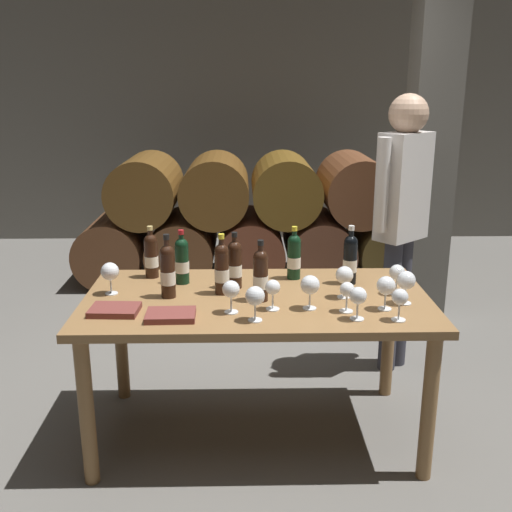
{
  "coord_description": "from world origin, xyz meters",
  "views": [
    {
      "loc": [
        -0.06,
        -2.77,
        1.78
      ],
      "look_at": [
        0.0,
        0.2,
        0.91
      ],
      "focal_mm": 41.92,
      "sensor_mm": 36.0,
      "label": 1
    }
  ],
  "objects_px": {
    "wine_bottle_0": "(235,264)",
    "wine_glass_5": "(400,298)",
    "wine_glass_10": "(310,286)",
    "wine_glass_11": "(347,291)",
    "wine_bottle_2": "(151,255)",
    "wine_glass_9": "(231,290)",
    "wine_bottle_1": "(261,275)",
    "sommelier_presenting": "(402,208)",
    "wine_glass_6": "(255,297)",
    "leather_ledger": "(115,310)",
    "wine_bottle_6": "(350,259)",
    "wine_glass_3": "(386,286)",
    "wine_glass_8": "(344,276)",
    "wine_bottle_4": "(222,268)",
    "wine_glass_4": "(110,272)",
    "wine_bottle_5": "(294,256)",
    "dining_table": "(257,314)",
    "wine_glass_1": "(358,297)",
    "wine_glass_2": "(273,289)",
    "wine_glass_0": "(397,273)",
    "tasting_notebook": "(171,315)",
    "wine_bottle_3": "(182,260)",
    "wine_bottle_7": "(168,270)",
    "wine_glass_7": "(406,281)"
  },
  "relations": [
    {
      "from": "wine_bottle_1",
      "to": "wine_glass_7",
      "type": "height_order",
      "value": "wine_bottle_1"
    },
    {
      "from": "dining_table",
      "to": "wine_bottle_6",
      "type": "relative_size",
      "value": 5.46
    },
    {
      "from": "wine_glass_3",
      "to": "wine_glass_8",
      "type": "relative_size",
      "value": 1.01
    },
    {
      "from": "wine_bottle_6",
      "to": "sommelier_presenting",
      "type": "relative_size",
      "value": 0.18
    },
    {
      "from": "wine_glass_2",
      "to": "wine_glass_8",
      "type": "xyz_separation_m",
      "value": [
        0.36,
        0.15,
        0.01
      ]
    },
    {
      "from": "wine_glass_3",
      "to": "wine_bottle_7",
      "type": "bearing_deg",
      "value": 169.51
    },
    {
      "from": "wine_glass_9",
      "to": "wine_glass_11",
      "type": "height_order",
      "value": "wine_glass_9"
    },
    {
      "from": "wine_bottle_1",
      "to": "wine_bottle_6",
      "type": "distance_m",
      "value": 0.53
    },
    {
      "from": "tasting_notebook",
      "to": "sommelier_presenting",
      "type": "bearing_deg",
      "value": 36.89
    },
    {
      "from": "wine_bottle_5",
      "to": "wine_bottle_7",
      "type": "distance_m",
      "value": 0.7
    },
    {
      "from": "wine_glass_4",
      "to": "leather_ledger",
      "type": "relative_size",
      "value": 0.74
    },
    {
      "from": "dining_table",
      "to": "wine_bottle_0",
      "type": "bearing_deg",
      "value": 128.37
    },
    {
      "from": "wine_bottle_1",
      "to": "wine_glass_6",
      "type": "relative_size",
      "value": 1.88
    },
    {
      "from": "wine_glass_0",
      "to": "tasting_notebook",
      "type": "relative_size",
      "value": 0.69
    },
    {
      "from": "wine_bottle_4",
      "to": "wine_glass_3",
      "type": "xyz_separation_m",
      "value": [
        0.76,
        -0.23,
        -0.02
      ]
    },
    {
      "from": "wine_glass_10",
      "to": "wine_glass_5",
      "type": "bearing_deg",
      "value": -21.52
    },
    {
      "from": "wine_bottle_0",
      "to": "tasting_notebook",
      "type": "relative_size",
      "value": 1.33
    },
    {
      "from": "wine_bottle_6",
      "to": "wine_glass_1",
      "type": "relative_size",
      "value": 2.05
    },
    {
      "from": "wine_glass_9",
      "to": "sommelier_presenting",
      "type": "xyz_separation_m",
      "value": [
        1.02,
        0.96,
        0.17
      ]
    },
    {
      "from": "wine_bottle_1",
      "to": "sommelier_presenting",
      "type": "height_order",
      "value": "sommelier_presenting"
    },
    {
      "from": "wine_bottle_6",
      "to": "wine_glass_6",
      "type": "distance_m",
      "value": 0.71
    },
    {
      "from": "wine_bottle_0",
      "to": "wine_glass_9",
      "type": "height_order",
      "value": "wine_bottle_0"
    },
    {
      "from": "wine_glass_6",
      "to": "wine_glass_2",
      "type": "bearing_deg",
      "value": 57.78
    },
    {
      "from": "wine_glass_10",
      "to": "wine_glass_11",
      "type": "xyz_separation_m",
      "value": [
        0.17,
        -0.04,
        -0.01
      ]
    },
    {
      "from": "wine_bottle_0",
      "to": "wine_glass_5",
      "type": "distance_m",
      "value": 0.86
    },
    {
      "from": "wine_bottle_1",
      "to": "wine_bottle_4",
      "type": "distance_m",
      "value": 0.22
    },
    {
      "from": "wine_bottle_3",
      "to": "sommelier_presenting",
      "type": "xyz_separation_m",
      "value": [
        1.28,
        0.53,
        0.16
      ]
    },
    {
      "from": "wine_glass_6",
      "to": "leather_ledger",
      "type": "distance_m",
      "value": 0.66
    },
    {
      "from": "wine_bottle_7",
      "to": "wine_glass_10",
      "type": "xyz_separation_m",
      "value": [
        0.68,
        -0.17,
        -0.02
      ]
    },
    {
      "from": "wine_glass_0",
      "to": "tasting_notebook",
      "type": "xyz_separation_m",
      "value": [
        -1.09,
        -0.29,
        -0.09
      ]
    },
    {
      "from": "wine_bottle_0",
      "to": "sommelier_presenting",
      "type": "distance_m",
      "value": 1.19
    },
    {
      "from": "wine_bottle_0",
      "to": "wine_glass_0",
      "type": "relative_size",
      "value": 1.92
    },
    {
      "from": "wine_bottle_6",
      "to": "wine_bottle_1",
      "type": "bearing_deg",
      "value": -152.65
    },
    {
      "from": "wine_bottle_2",
      "to": "wine_bottle_1",
      "type": "bearing_deg",
      "value": -32.81
    },
    {
      "from": "wine_bottle_6",
      "to": "wine_glass_9",
      "type": "distance_m",
      "value": 0.73
    },
    {
      "from": "wine_bottle_0",
      "to": "wine_glass_2",
      "type": "xyz_separation_m",
      "value": [
        0.18,
        -0.31,
        -0.02
      ]
    },
    {
      "from": "wine_glass_3",
      "to": "sommelier_presenting",
      "type": "relative_size",
      "value": 0.09
    },
    {
      "from": "wine_bottle_4",
      "to": "tasting_notebook",
      "type": "height_order",
      "value": "wine_bottle_4"
    },
    {
      "from": "wine_bottle_0",
      "to": "wine_bottle_2",
      "type": "distance_m",
      "value": 0.49
    },
    {
      "from": "wine_glass_11",
      "to": "wine_glass_2",
      "type": "bearing_deg",
      "value": 174.23
    },
    {
      "from": "wine_glass_4",
      "to": "wine_bottle_5",
      "type": "bearing_deg",
      "value": 13.64
    },
    {
      "from": "wine_bottle_4",
      "to": "wine_glass_11",
      "type": "xyz_separation_m",
      "value": [
        0.58,
        -0.26,
        -0.03
      ]
    },
    {
      "from": "dining_table",
      "to": "wine_glass_2",
      "type": "height_order",
      "value": "wine_glass_2"
    },
    {
      "from": "wine_bottle_2",
      "to": "wine_glass_9",
      "type": "bearing_deg",
      "value": -50.34
    },
    {
      "from": "wine_bottle_2",
      "to": "wine_glass_10",
      "type": "bearing_deg",
      "value": -31.3
    },
    {
      "from": "dining_table",
      "to": "leather_ledger",
      "type": "distance_m",
      "value": 0.69
    },
    {
      "from": "wine_bottle_1",
      "to": "wine_glass_5",
      "type": "distance_m",
      "value": 0.66
    },
    {
      "from": "wine_bottle_1",
      "to": "wine_glass_2",
      "type": "xyz_separation_m",
      "value": [
        0.05,
        -0.12,
        -0.03
      ]
    },
    {
      "from": "wine_glass_8",
      "to": "wine_glass_10",
      "type": "height_order",
      "value": "wine_glass_10"
    },
    {
      "from": "wine_bottle_3",
      "to": "wine_bottle_4",
      "type": "bearing_deg",
      "value": -37.68
    }
  ]
}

